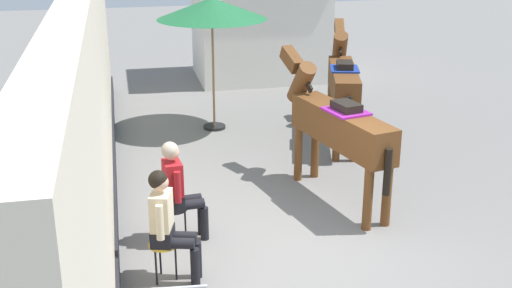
{
  "coord_description": "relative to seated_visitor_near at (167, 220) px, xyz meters",
  "views": [
    {
      "loc": [
        -2.2,
        -7.18,
        4.13
      ],
      "look_at": [
        -0.4,
        1.2,
        1.05
      ],
      "focal_mm": 45.84,
      "sensor_mm": 36.0,
      "label": 1
    }
  ],
  "objects": [
    {
      "name": "ground_plane",
      "position": [
        1.78,
        3.38,
        -0.78
      ],
      "size": [
        40.0,
        40.0,
        0.0
      ],
      "primitive_type": "plane",
      "color": "slate"
    },
    {
      "name": "seated_visitor_near",
      "position": [
        0.0,
        0.0,
        0.0
      ],
      "size": [
        0.61,
        0.48,
        1.39
      ],
      "color": "gold",
      "rests_on": "ground_plane"
    },
    {
      "name": "seated_visitor_far",
      "position": [
        0.22,
        0.96,
        0.0
      ],
      "size": [
        0.61,
        0.49,
        1.39
      ],
      "color": "black",
      "rests_on": "ground_plane"
    },
    {
      "name": "saddled_horse_far",
      "position": [
        3.61,
        4.33,
        0.38
      ],
      "size": [
        1.06,
        2.93,
        2.06
      ],
      "color": "brown",
      "rests_on": "ground_plane"
    },
    {
      "name": "pub_facade_wall",
      "position": [
        -0.77,
        1.88,
        0.76
      ],
      "size": [
        0.34,
        14.0,
        3.4
      ],
      "color": "beige",
      "rests_on": "ground_plane"
    },
    {
      "name": "cafe_parasol",
      "position": [
        1.37,
        5.53,
        1.59
      ],
      "size": [
        2.1,
        2.1,
        2.58
      ],
      "color": "black",
      "rests_on": "ground_plane"
    },
    {
      "name": "distant_cottage",
      "position": [
        3.18,
        9.56,
        1.02
      ],
      "size": [
        3.4,
        2.6,
        3.5
      ],
      "color": "silver",
      "rests_on": "ground_plane"
    },
    {
      "name": "saddled_horse_near",
      "position": [
        2.64,
        1.84,
        0.38
      ],
      "size": [
        0.97,
        2.95,
        2.06
      ],
      "color": "brown",
      "rests_on": "ground_plane"
    }
  ]
}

